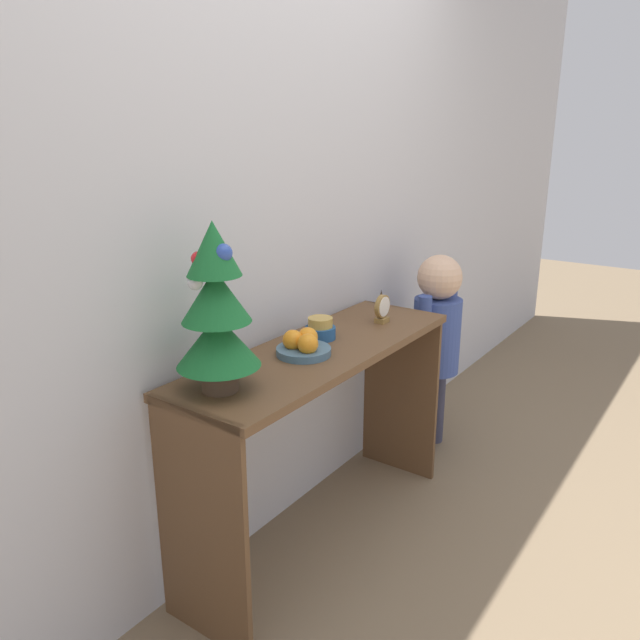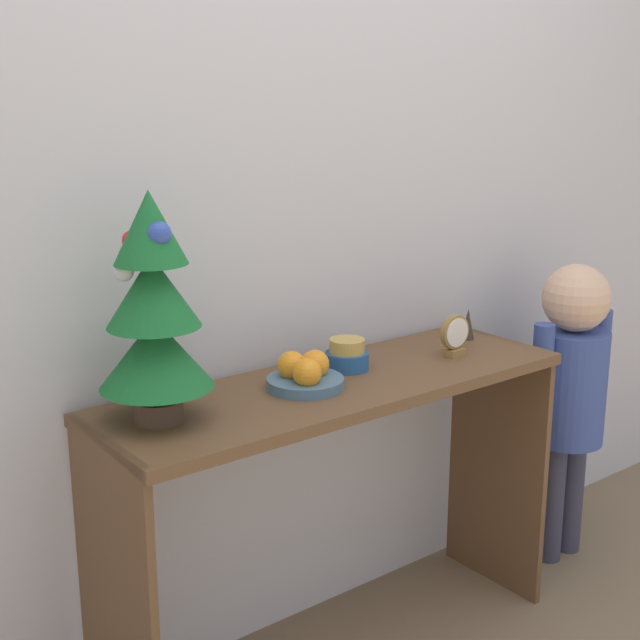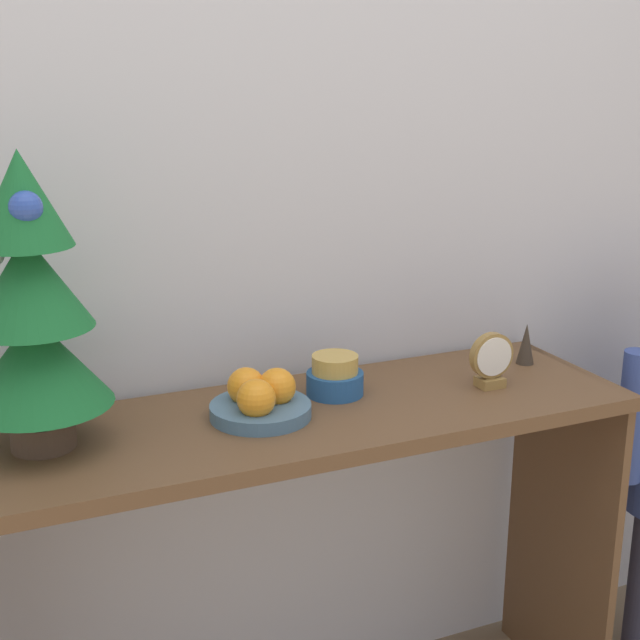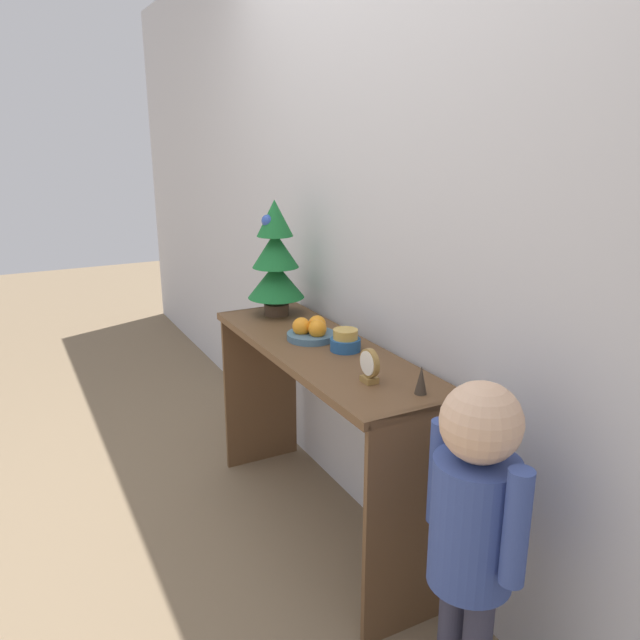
% 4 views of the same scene
% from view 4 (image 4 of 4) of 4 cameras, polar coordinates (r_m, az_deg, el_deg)
% --- Properties ---
extents(ground_plane, '(12.00, 12.00, 0.00)m').
position_cam_4_polar(ground_plane, '(2.66, -3.94, -19.30)').
color(ground_plane, '#7A664C').
extents(back_wall, '(7.00, 0.05, 2.50)m').
position_cam_4_polar(back_wall, '(2.39, 5.38, 9.09)').
color(back_wall, silver).
rests_on(back_wall, ground_plane).
extents(console_table, '(1.27, 0.40, 0.78)m').
position_cam_4_polar(console_table, '(2.44, 0.10, -6.39)').
color(console_table, brown).
rests_on(console_table, ground_plane).
extents(mini_tree, '(0.25, 0.25, 0.51)m').
position_cam_4_polar(mini_tree, '(2.75, -4.10, 5.56)').
color(mini_tree, '#4C3828').
rests_on(mini_tree, console_table).
extents(fruit_bowl, '(0.19, 0.19, 0.09)m').
position_cam_4_polar(fruit_bowl, '(2.45, -0.78, -1.00)').
color(fruit_bowl, '#476B84').
rests_on(fruit_bowl, console_table).
extents(singing_bowl, '(0.11, 0.11, 0.08)m').
position_cam_4_polar(singing_bowl, '(2.32, 2.34, -1.93)').
color(singing_bowl, '#235189').
rests_on(singing_bowl, console_table).
extents(desk_clock, '(0.09, 0.04, 0.11)m').
position_cam_4_polar(desk_clock, '(2.02, 4.53, -4.22)').
color(desk_clock, olive).
rests_on(desk_clock, console_table).
extents(figurine, '(0.04, 0.04, 0.09)m').
position_cam_4_polar(figurine, '(1.96, 9.23, -5.43)').
color(figurine, '#382D23').
rests_on(figurine, console_table).
extents(child_figure, '(0.35, 0.23, 0.98)m').
position_cam_4_polar(child_figure, '(1.75, 13.89, -16.81)').
color(child_figure, '#38384C').
rests_on(child_figure, ground_plane).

